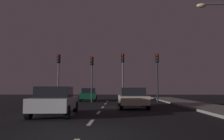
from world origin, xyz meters
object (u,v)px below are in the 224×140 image
car_oncoming_far (89,94)px  traffic_signal_center_right (123,68)px  car_stopped_ahead (132,98)px  traffic_signal_far_right (157,68)px  car_adjacent_lane (55,101)px  traffic_signal_far_left (58,69)px  traffic_signal_center_left (92,70)px

car_oncoming_far → traffic_signal_center_right: bearing=-36.2°
car_stopped_ahead → traffic_signal_center_right: bearing=94.9°
traffic_signal_far_right → car_adjacent_lane: traffic_signal_far_right is taller
traffic_signal_center_right → car_oncoming_far: (-3.86, 2.82, -2.76)m
traffic_signal_far_left → traffic_signal_center_left: (3.47, -0.00, -0.15)m
car_stopped_ahead → car_adjacent_lane: car_adjacent_lane is taller
traffic_signal_center_right → traffic_signal_center_left: bearing=-180.0°
traffic_signal_center_right → car_adjacent_lane: (-3.80, -11.06, -2.74)m
car_oncoming_far → car_adjacent_lane: bearing=-89.7°
traffic_signal_center_left → car_adjacent_lane: 11.36m
traffic_signal_center_left → traffic_signal_far_right: 6.74m
traffic_signal_far_left → car_stopped_ahead: bearing=-41.1°
traffic_signal_center_left → car_oncoming_far: size_ratio=1.06×
car_oncoming_far → car_stopped_ahead: bearing=-64.2°
traffic_signal_far_left → traffic_signal_far_right: 10.21m
car_oncoming_far → traffic_signal_center_left: bearing=-76.6°
traffic_signal_center_right → car_adjacent_lane: bearing=-109.0°
traffic_signal_center_left → traffic_signal_center_right: size_ratio=0.94×
traffic_signal_far_right → car_oncoming_far: bearing=159.1°
traffic_signal_center_right → car_adjacent_lane: 12.01m
traffic_signal_center_right → car_oncoming_far: 5.52m
traffic_signal_far_left → traffic_signal_far_right: bearing=0.0°
traffic_signal_center_right → traffic_signal_far_right: traffic_signal_center_right is taller
traffic_signal_far_right → car_adjacent_lane: 13.55m
traffic_signal_center_left → traffic_signal_far_right: size_ratio=0.95×
traffic_signal_far_left → car_adjacent_lane: (2.86, -11.06, -2.71)m
traffic_signal_center_left → car_adjacent_lane: (-0.61, -11.06, -2.56)m
traffic_signal_center_left → traffic_signal_far_right: (6.74, 0.00, 0.17)m
traffic_signal_center_right → traffic_signal_far_left: bearing=-180.0°
traffic_signal_center_left → traffic_signal_center_right: (3.19, 0.00, 0.19)m
traffic_signal_far_left → traffic_signal_far_right: size_ratio=0.99×
traffic_signal_far_right → car_oncoming_far: size_ratio=1.12×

